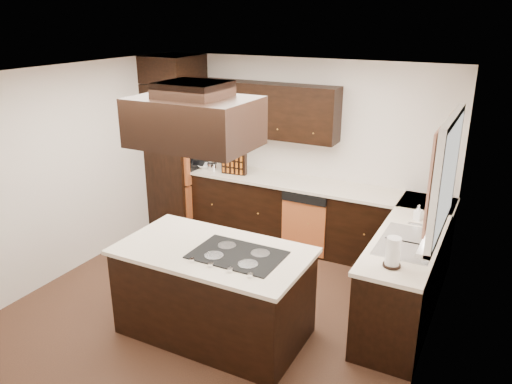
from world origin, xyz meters
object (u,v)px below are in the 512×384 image
at_px(oven_column, 178,155).
at_px(island, 214,293).
at_px(range_hood, 194,122).
at_px(spice_rack, 234,164).

xyz_separation_m(oven_column, island, (1.96, -2.16, -0.62)).
xyz_separation_m(island, range_hood, (-0.08, -0.09, 1.72)).
bearing_deg(oven_column, range_hood, -50.26).
xyz_separation_m(oven_column, spice_rack, (0.97, -0.01, 0.01)).
bearing_deg(range_hood, island, 48.27).
xyz_separation_m(range_hood, spice_rack, (-0.91, 2.24, -1.09)).
relative_size(oven_column, range_hood, 2.02).
height_order(island, range_hood, range_hood).
bearing_deg(spice_rack, oven_column, 172.32).
bearing_deg(range_hood, oven_column, 129.74).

